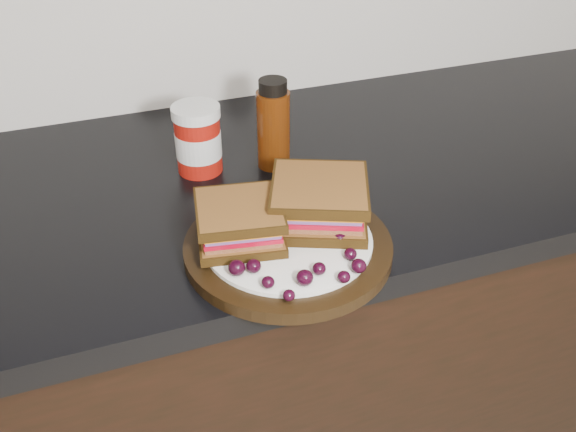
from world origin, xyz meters
The scene contains 28 objects.
base_cabinets centered at (0.00, 1.70, 0.43)m, with size 3.96×0.58×0.86m, color black.
countertop centered at (0.00, 1.70, 0.88)m, with size 3.98×0.60×0.04m, color black.
plate centered at (-0.08, 1.49, 0.91)m, with size 0.28×0.28×0.02m, color black.
sandwich_left centered at (-0.14, 1.52, 0.95)m, with size 0.11×0.11×0.05m, color brown, non-canonical shape.
sandwich_right centered at (-0.02, 1.52, 0.95)m, with size 0.13×0.13×0.06m, color brown, non-canonical shape.
grape_0 centered at (-0.16, 1.44, 0.93)m, with size 0.02×0.02×0.02m, color black.
grape_1 centered at (-0.14, 1.44, 0.93)m, with size 0.02×0.02×0.02m, color black.
grape_2 centered at (-0.13, 1.41, 0.93)m, with size 0.02×0.02×0.02m, color black.
grape_3 centered at (-0.12, 1.38, 0.93)m, with size 0.02×0.02×0.01m, color black.
grape_4 centered at (-0.09, 1.40, 0.93)m, with size 0.02×0.02×0.02m, color black.
grape_5 centered at (-0.06, 1.41, 0.93)m, with size 0.02×0.02×0.02m, color black.
grape_6 centered at (-0.04, 1.39, 0.93)m, with size 0.02×0.02×0.02m, color black.
grape_7 centered at (-0.02, 1.40, 0.93)m, with size 0.02×0.02×0.02m, color black.
grape_8 centered at (-0.02, 1.42, 0.93)m, with size 0.02×0.02×0.02m, color black.
grape_9 centered at (-0.02, 1.46, 0.93)m, with size 0.02×0.02×0.02m, color black.
grape_10 centered at (0.01, 1.48, 0.93)m, with size 0.02×0.02×0.02m, color black.
grape_11 centered at (-0.01, 1.50, 0.93)m, with size 0.02×0.02×0.02m, color black.
grape_12 centered at (0.00, 1.52, 0.93)m, with size 0.02×0.02×0.02m, color black.
grape_13 centered at (-0.02, 1.56, 0.93)m, with size 0.02×0.02×0.02m, color black.
grape_14 centered at (-0.14, 1.54, 0.93)m, with size 0.02×0.02×0.01m, color black.
grape_15 centered at (-0.13, 1.51, 0.93)m, with size 0.02×0.02×0.02m, color black.
grape_16 centered at (-0.16, 1.50, 0.93)m, with size 0.02×0.02×0.02m, color black.
grape_17 centered at (-0.16, 1.48, 0.93)m, with size 0.02×0.02×0.02m, color black.
grape_18 centered at (-0.14, 1.53, 0.93)m, with size 0.02×0.02×0.02m, color black.
grape_19 centered at (-0.14, 1.53, 0.93)m, with size 0.02×0.02×0.02m, color black.
grape_20 centered at (-0.13, 1.48, 0.93)m, with size 0.02×0.02×0.02m, color black.
condiment_jar centered at (-0.14, 1.75, 0.96)m, with size 0.08×0.08×0.11m, color #9C140B.
oil_bottle centered at (-0.02, 1.72, 0.97)m, with size 0.05×0.05×0.15m, color #451C06.
Camera 1 is at (-0.31, 0.85, 1.43)m, focal length 40.00 mm.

